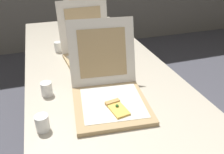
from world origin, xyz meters
name	(u,v)px	position (x,y,z in m)	size (l,w,h in m)	color
table	(100,78)	(0.00, 0.68, 0.71)	(0.90, 2.47, 0.76)	#BCB29E
pizza_box_front	(109,92)	(-0.04, 0.36, 0.81)	(0.41, 0.51, 0.36)	tan
pizza_box_middle	(92,53)	(0.00, 0.86, 0.81)	(0.39, 0.44, 0.38)	tan
pizza_box_back	(86,26)	(0.09, 1.47, 0.81)	(0.40, 0.46, 0.38)	tan
cup_white_near_center	(47,89)	(-0.33, 0.52, 0.79)	(0.06, 0.06, 0.07)	white
cup_white_far	(58,47)	(-0.21, 1.09, 0.79)	(0.06, 0.06, 0.07)	white
cup_white_near_left	(42,123)	(-0.37, 0.25, 0.79)	(0.06, 0.06, 0.07)	white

